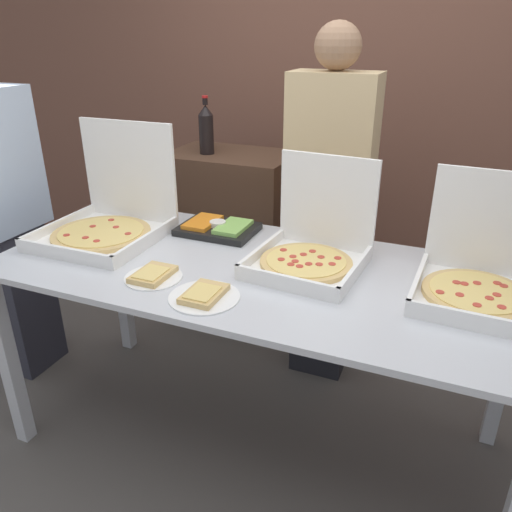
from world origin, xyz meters
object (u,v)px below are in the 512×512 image
at_px(pizza_box_far_right, 311,247).
at_px(paper_plate_front_right, 153,275).
at_px(person_guest_plaid, 5,216).
at_px(soda_can_silver, 207,138).
at_px(soda_bottle, 206,129).
at_px(paper_plate_front_left, 204,295).
at_px(person_guest_cap, 328,209).
at_px(pizza_box_far_left, 108,218).
at_px(pizza_box_near_left, 480,276).
at_px(veggie_tray, 218,228).

relative_size(pizza_box_far_right, paper_plate_front_right, 2.09).
bearing_deg(person_guest_plaid, paper_plate_front_right, 74.61).
bearing_deg(soda_can_silver, pizza_box_far_right, -44.73).
bearing_deg(paper_plate_front_right, soda_bottle, 107.79).
xyz_separation_m(paper_plate_front_left, person_guest_plaid, (-1.30, 0.35, -0.01)).
relative_size(paper_plate_front_right, person_guest_cap, 0.12).
distance_m(pizza_box_far_left, paper_plate_front_left, 0.75).
relative_size(pizza_box_near_left, paper_plate_front_right, 2.04).
bearing_deg(pizza_box_far_left, person_guest_cap, 34.09).
bearing_deg(paper_plate_front_right, paper_plate_front_left, -13.73).
bearing_deg(pizza_box_far_left, pizza_box_far_right, 2.48).
xyz_separation_m(veggie_tray, soda_bottle, (-0.39, 0.65, 0.31)).
bearing_deg(pizza_box_far_left, veggie_tray, 25.96).
distance_m(pizza_box_far_right, person_guest_plaid, 1.56).
bearing_deg(paper_plate_front_right, veggie_tray, 88.15).
xyz_separation_m(paper_plate_front_left, person_guest_cap, (0.18, 0.94, 0.04)).
xyz_separation_m(pizza_box_far_left, paper_plate_front_right, (0.42, -0.29, -0.07)).
height_order(pizza_box_far_left, paper_plate_front_right, pizza_box_far_left).
relative_size(paper_plate_front_right, soda_can_silver, 1.74).
distance_m(soda_can_silver, person_guest_plaid, 1.19).
height_order(soda_can_silver, person_guest_cap, person_guest_cap).
bearing_deg(pizza_box_far_left, paper_plate_front_left, -28.52).
relative_size(pizza_box_far_left, pizza_box_near_left, 1.14).
distance_m(person_guest_cap, person_guest_plaid, 1.60).
relative_size(pizza_box_far_left, person_guest_cap, 0.29).
bearing_deg(soda_bottle, pizza_box_far_right, -42.88).
xyz_separation_m(pizza_box_near_left, paper_plate_front_right, (-1.12, -0.32, -0.06)).
bearing_deg(veggie_tray, soda_bottle, 120.83).
bearing_deg(soda_bottle, pizza_box_near_left, -29.27).
height_order(pizza_box_far_left, person_guest_cap, person_guest_cap).
distance_m(veggie_tray, person_guest_cap, 0.56).
bearing_deg(paper_plate_front_left, soda_bottle, 116.91).
bearing_deg(paper_plate_front_left, pizza_box_far_right, 56.96).
height_order(pizza_box_far_left, soda_bottle, soda_bottle).
relative_size(paper_plate_front_left, soda_bottle, 0.77).
bearing_deg(soda_can_silver, paper_plate_front_left, -63.04).
bearing_deg(veggie_tray, pizza_box_near_left, -9.47).
relative_size(soda_can_silver, person_guest_cap, 0.07).
height_order(paper_plate_front_right, paper_plate_front_left, same).
bearing_deg(veggie_tray, person_guest_cap, 41.77).
bearing_deg(pizza_box_near_left, person_guest_cap, 143.66).
height_order(pizza_box_far_right, pizza_box_near_left, pizza_box_near_left).
distance_m(veggie_tray, soda_bottle, 0.82).
height_order(paper_plate_front_right, person_guest_cap, person_guest_cap).
height_order(veggie_tray, person_guest_cap, person_guest_cap).
relative_size(pizza_box_near_left, soda_can_silver, 3.56).
height_order(pizza_box_near_left, person_guest_plaid, person_guest_plaid).
distance_m(paper_plate_front_right, paper_plate_front_left, 0.25).
height_order(paper_plate_front_left, person_guest_cap, person_guest_cap).
distance_m(soda_bottle, soda_can_silver, 0.15).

